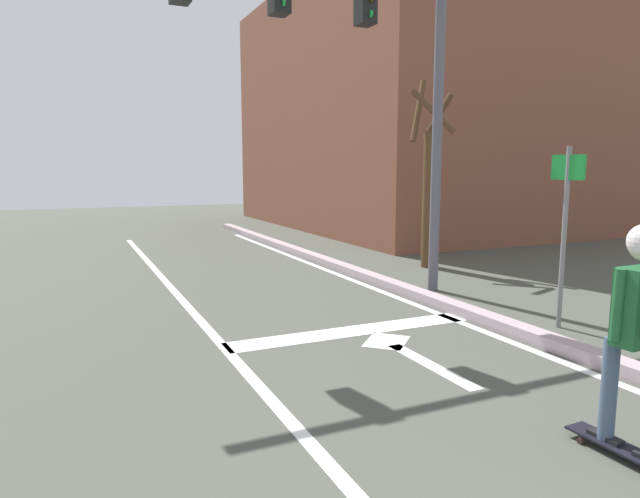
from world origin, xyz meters
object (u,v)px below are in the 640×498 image
Objects in this scene: skateboard at (628,452)px; street_sign_post at (566,211)px; traffic_signal_mast at (347,44)px; roadside_tree at (430,188)px.

street_sign_post reaches higher than skateboard.
skateboard is 0.40× the size of street_sign_post.
traffic_signal_mast reaches higher than skateboard.
skateboard is 3.58m from street_sign_post.
skateboard is at bearing -130.06° from street_sign_post.
roadside_tree is at bearing 64.81° from skateboard.
skateboard is at bearing -115.19° from roadside_tree.
roadside_tree reaches higher than skateboard.
roadside_tree is at bearing 76.07° from street_sign_post.
traffic_signal_mast reaches higher than roadside_tree.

